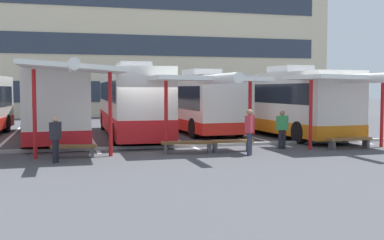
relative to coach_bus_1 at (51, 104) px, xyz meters
The scene contains 22 objects.
ground_plane 7.16m from the coach_bus_1, 56.46° to the right, with size 160.00×160.00×0.00m, color #47474C.
terminal_building 25.86m from the coach_bus_1, 80.89° to the left, with size 42.76×14.84×22.86m.
coach_bus_1 is the anchor object (origin of this frame).
coach_bus_2 3.92m from the coach_bus_1, ahead, with size 2.69×11.83×3.70m.
coach_bus_3 7.94m from the coach_bus_1, 11.81° to the left, with size 3.19×10.70×3.48m.
coach_bus_4 11.65m from the coach_bus_1, ahead, with size 3.09×12.21×3.58m.
lane_stripe_1 2.69m from the coach_bus_1, 168.61° to the left, with size 0.16×14.00×0.01m, color white.
lane_stripe_2 2.54m from the coach_bus_1, 12.52° to the left, with size 0.16×14.00×0.01m, color white.
lane_stripe_3 6.07m from the coach_bus_1, ahead, with size 0.16×14.00×0.01m, color white.
lane_stripe_4 9.91m from the coach_bus_1, ahead, with size 0.16×14.00×0.01m, color white.
lane_stripe_5 13.82m from the coach_bus_1, ahead, with size 0.16×14.00×0.01m, color white.
waiting_shelter_1 7.75m from the coach_bus_1, 83.03° to the right, with size 3.60×4.76×3.39m.
bench_2 7.50m from the coach_bus_1, 82.81° to the right, with size 1.62×0.59×0.45m.
waiting_shelter_2 9.54m from the coach_bus_1, 50.62° to the right, with size 4.38×4.45×2.97m.
bench_3 8.94m from the coach_bus_1, 54.70° to the right, with size 2.02×0.68×0.45m.
bench_4 10.06m from the coach_bus_1, 46.14° to the right, with size 1.70×0.47×0.45m.
waiting_shelter_3 14.16m from the coach_bus_1, 33.30° to the right, with size 4.31×5.21×3.02m.
bench_5 14.13m from the coach_bus_1, 32.99° to the right, with size 1.95×0.53×0.45m.
platform_kerb 6.86m from the coach_bus_1, 54.77° to the right, with size 44.00×0.24×0.12m, color #ADADA8.
waiting_passenger_1 11.07m from the coach_bus_1, 49.68° to the right, with size 0.48×0.52×1.70m.
waiting_passenger_2 11.52m from the coach_bus_1, 37.15° to the right, with size 0.48×0.29×1.56m.
waiting_passenger_3 8.41m from the coach_bus_1, 87.76° to the right, with size 0.39×0.50×1.55m.
Camera 1 is at (-3.22, -18.81, 2.44)m, focal length 44.64 mm.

